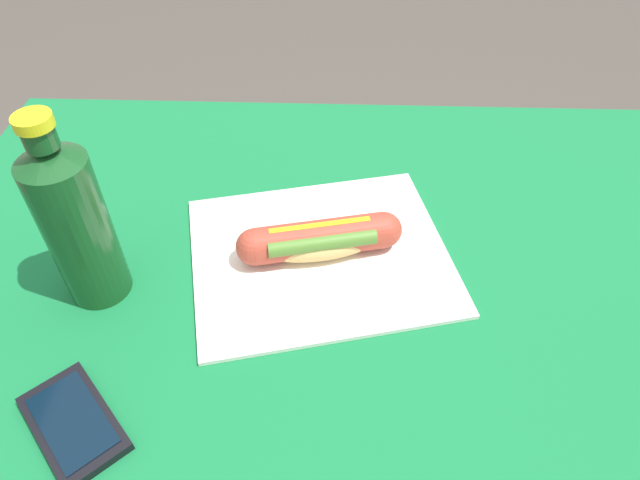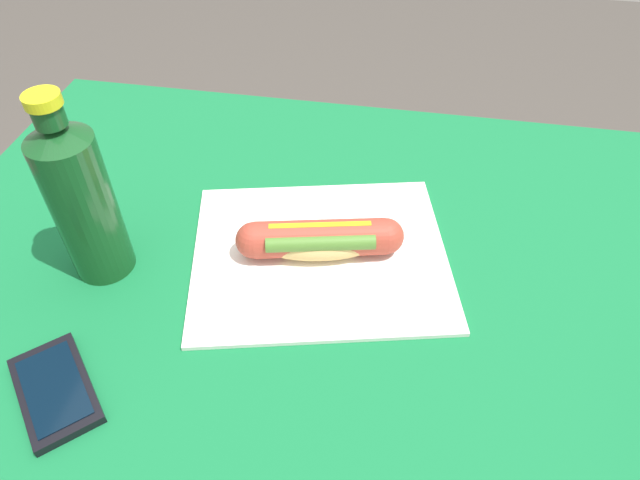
# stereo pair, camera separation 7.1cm
# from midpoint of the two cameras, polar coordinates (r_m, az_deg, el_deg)

# --- Properties ---
(dining_table) EXTENTS (1.14, 0.76, 0.76)m
(dining_table) POSITION_cam_midpoint_polar(r_m,az_deg,el_deg) (0.85, -0.27, -9.33)
(dining_table) COLOR brown
(dining_table) RESTS_ON ground
(paper_wrapper) EXTENTS (0.38, 0.34, 0.01)m
(paper_wrapper) POSITION_cam_midpoint_polar(r_m,az_deg,el_deg) (0.73, -2.78, -1.63)
(paper_wrapper) COLOR white
(paper_wrapper) RESTS_ON dining_table
(hot_dog) EXTENTS (0.21, 0.09, 0.05)m
(hot_dog) POSITION_cam_midpoint_polar(r_m,az_deg,el_deg) (0.71, -2.85, -0.10)
(hot_dog) COLOR #DBB26B
(hot_dog) RESTS_ON paper_wrapper
(cell_phone) EXTENTS (0.13, 0.14, 0.01)m
(cell_phone) POSITION_cam_midpoint_polar(r_m,az_deg,el_deg) (0.66, -26.70, -16.41)
(cell_phone) COLOR black
(cell_phone) RESTS_ON dining_table
(soda_bottle) EXTENTS (0.07, 0.07, 0.25)m
(soda_bottle) POSITION_cam_midpoint_polar(r_m,az_deg,el_deg) (0.69, -26.27, 1.46)
(soda_bottle) COLOR #14471E
(soda_bottle) RESTS_ON dining_table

